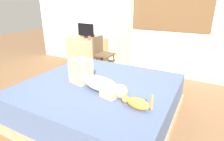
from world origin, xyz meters
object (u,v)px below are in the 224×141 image
object	(u,v)px
tv_monitor	(86,31)
cat	(137,103)
bed	(99,100)
desk	(88,53)
chair_by_desk	(102,52)
person_lying	(95,80)
cup	(89,38)

from	to	relation	value
tv_monitor	cat	bearing A→B (deg)	-44.17
bed	desk	xyz separation A→B (m)	(-1.40, 1.71, 0.12)
chair_by_desk	desk	bearing A→B (deg)	158.21
person_lying	chair_by_desk	size ratio (longest dim) A/B	1.09
person_lying	chair_by_desk	bearing A→B (deg)	118.37
bed	cup	world-z (taller)	cup
cat	desk	world-z (taller)	desk
person_lying	desk	size ratio (longest dim) A/B	1.04
person_lying	cat	distance (m)	0.72
desk	chair_by_desk	distance (m)	0.60
tv_monitor	bed	bearing A→B (deg)	-50.07
bed	tv_monitor	distance (m)	2.33
desk	cup	world-z (taller)	cup
tv_monitor	person_lying	bearing A→B (deg)	-51.70
person_lying	chair_by_desk	distance (m)	1.84
desk	cup	distance (m)	0.49
tv_monitor	chair_by_desk	size ratio (longest dim) A/B	0.56
chair_by_desk	person_lying	bearing A→B (deg)	-61.63
bed	person_lying	distance (m)	0.39
tv_monitor	chair_by_desk	bearing A→B (deg)	-20.75
cat	bed	bearing A→B (deg)	152.95
bed	cat	distance (m)	0.84
bed	person_lying	xyz separation A→B (m)	(0.02, -0.12, 0.37)
cup	chair_by_desk	xyz separation A→B (m)	(0.35, -0.04, -0.28)
person_lying	cup	distance (m)	2.06
bed	chair_by_desk	distance (m)	1.74
desk	tv_monitor	xyz separation A→B (m)	(-0.03, -0.00, 0.55)
bed	cat	bearing A→B (deg)	-27.05
cat	tv_monitor	bearing A→B (deg)	135.83
person_lying	desk	bearing A→B (deg)	127.72
bed	cup	distance (m)	2.02
bed	desk	world-z (taller)	desk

